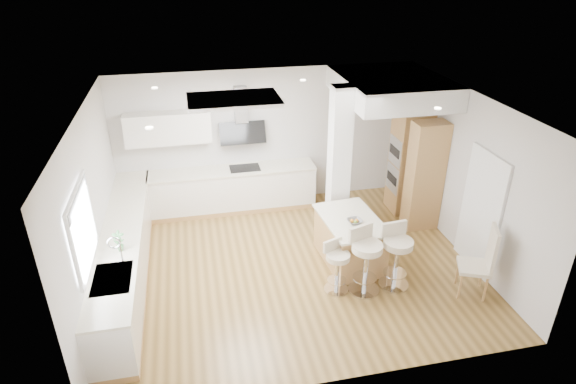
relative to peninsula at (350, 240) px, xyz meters
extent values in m
plane|color=olive|center=(-0.98, 0.04, -0.42)|extent=(6.00, 6.00, 0.00)
cube|color=white|center=(-0.98, 0.04, -0.42)|extent=(6.00, 5.00, 0.02)
cube|color=silver|center=(-0.98, 2.54, 0.98)|extent=(6.00, 0.04, 2.80)
cube|color=silver|center=(-3.98, 0.04, 0.98)|extent=(0.04, 5.00, 2.80)
cube|color=silver|center=(2.02, 0.04, 0.98)|extent=(0.04, 5.00, 2.80)
cube|color=white|center=(-1.78, 0.64, 2.36)|extent=(1.40, 0.95, 0.05)
cube|color=white|center=(-1.78, 0.64, 2.34)|extent=(1.25, 0.80, 0.03)
cylinder|color=white|center=(-2.98, 1.54, 2.37)|extent=(0.10, 0.10, 0.02)
cylinder|color=white|center=(-2.98, -0.46, 2.37)|extent=(0.10, 0.10, 0.02)
cylinder|color=white|center=(-0.48, 1.54, 2.37)|extent=(0.10, 0.10, 0.02)
cylinder|color=white|center=(1.02, 1.04, 2.37)|extent=(0.10, 0.10, 0.02)
cylinder|color=white|center=(1.02, -0.46, 2.37)|extent=(0.10, 0.10, 0.02)
cube|color=white|center=(-3.94, -0.86, 1.23)|extent=(0.03, 1.15, 0.95)
cube|color=white|center=(-3.93, -0.86, 1.74)|extent=(0.04, 1.28, 0.06)
cube|color=white|center=(-3.93, -0.86, 0.73)|extent=(0.04, 1.28, 0.06)
cube|color=white|center=(-3.93, -1.47, 1.23)|extent=(0.04, 0.06, 0.95)
cube|color=white|center=(-3.93, -0.25, 1.23)|extent=(0.04, 0.06, 0.95)
cube|color=#B1B4BA|center=(-3.91, -0.86, 1.66)|extent=(0.03, 1.18, 0.14)
cube|color=#423934|center=(2.01, -0.56, 0.58)|extent=(0.02, 0.90, 2.00)
cube|color=white|center=(1.99, -0.56, 0.58)|extent=(0.05, 1.00, 2.10)
cube|color=tan|center=(-3.68, 0.29, -0.37)|extent=(0.60, 4.50, 0.10)
cube|color=white|center=(-3.68, 0.29, 0.06)|extent=(0.60, 4.50, 0.76)
cube|color=beige|center=(-3.68, 0.29, 0.46)|extent=(0.63, 4.50, 0.04)
cube|color=#A5A6AA|center=(-3.68, -0.96, 0.47)|extent=(0.50, 0.75, 0.02)
cube|color=#A5A6AA|center=(-3.68, -1.14, 0.42)|extent=(0.40, 0.34, 0.10)
cube|color=#A5A6AA|center=(-3.68, -0.78, 0.42)|extent=(0.40, 0.34, 0.10)
cylinder|color=silver|center=(-3.56, -0.66, 0.66)|extent=(0.02, 0.02, 0.36)
torus|color=silver|center=(-3.63, -0.66, 0.84)|extent=(0.18, 0.02, 0.18)
imported|color=#407D41|center=(-3.63, -0.31, 0.65)|extent=(0.17, 0.12, 0.33)
cube|color=tan|center=(-1.73, 2.24, -0.37)|extent=(3.30, 0.60, 0.10)
cube|color=white|center=(-1.73, 2.24, 0.06)|extent=(3.30, 0.60, 0.76)
cube|color=beige|center=(-1.73, 2.24, 0.46)|extent=(3.33, 0.63, 0.04)
cube|color=black|center=(-1.48, 2.24, 0.49)|extent=(0.60, 0.40, 0.01)
cube|color=white|center=(-2.88, 2.37, 1.38)|extent=(1.60, 0.34, 0.60)
cube|color=#A5A6AA|center=(-1.48, 2.44, 1.73)|extent=(0.25, 0.18, 0.70)
cube|color=black|center=(-1.48, 2.36, 1.18)|extent=(0.90, 0.26, 0.44)
cube|color=white|center=(0.07, 0.99, 0.98)|extent=(0.35, 0.35, 2.80)
cube|color=white|center=(1.12, 1.44, 2.18)|extent=(1.78, 2.20, 0.40)
cube|color=tan|center=(1.70, 1.54, 0.63)|extent=(0.62, 0.62, 2.10)
cube|color=tan|center=(1.70, 0.84, 0.63)|extent=(0.62, 0.40, 2.10)
cube|color=#A5A6AA|center=(1.39, 1.54, 0.88)|extent=(0.02, 0.55, 0.55)
cube|color=#A5A6AA|center=(1.39, 1.54, 0.30)|extent=(0.02, 0.55, 0.55)
cube|color=black|center=(1.38, 1.54, 0.88)|extent=(0.01, 0.45, 0.18)
cube|color=black|center=(1.38, 1.54, 0.30)|extent=(0.01, 0.45, 0.18)
cube|color=tan|center=(0.00, 0.00, -0.02)|extent=(0.93, 1.35, 0.79)
cube|color=beige|center=(0.00, 0.00, 0.39)|extent=(1.01, 1.43, 0.04)
imported|color=slate|center=(0.01, -0.14, 0.44)|extent=(0.26, 0.26, 0.06)
sphere|color=orange|center=(0.05, -0.13, 0.44)|extent=(0.07, 0.07, 0.06)
sphere|color=orange|center=(-0.03, -0.12, 0.44)|extent=(0.07, 0.07, 0.06)
sphere|color=olive|center=(0.01, -0.17, 0.44)|extent=(0.07, 0.07, 0.06)
cylinder|color=silver|center=(-0.45, -0.74, -0.40)|extent=(0.51, 0.51, 0.03)
cylinder|color=silver|center=(-0.45, -0.74, -0.11)|extent=(0.08, 0.08, 0.58)
cylinder|color=silver|center=(-0.45, -0.74, -0.22)|extent=(0.39, 0.39, 0.01)
cylinder|color=beige|center=(-0.45, -0.74, 0.22)|extent=(0.49, 0.49, 0.09)
cube|color=beige|center=(-0.50, -0.61, 0.35)|extent=(0.33, 0.17, 0.20)
cylinder|color=silver|center=(-0.02, -0.84, -0.40)|extent=(0.62, 0.62, 0.03)
cylinder|color=silver|center=(-0.02, -0.84, -0.03)|extent=(0.10, 0.10, 0.73)
cylinder|color=silver|center=(-0.02, -0.84, -0.17)|extent=(0.48, 0.48, 0.02)
cylinder|color=beige|center=(-0.02, -0.84, 0.39)|extent=(0.59, 0.59, 0.11)
cube|color=beige|center=(-0.08, -0.67, 0.55)|extent=(0.42, 0.18, 0.25)
cylinder|color=silver|center=(0.49, -0.81, -0.40)|extent=(0.52, 0.52, 0.03)
cylinder|color=silver|center=(0.49, -0.81, -0.03)|extent=(0.08, 0.08, 0.71)
cylinder|color=silver|center=(0.49, -0.81, -0.18)|extent=(0.41, 0.41, 0.02)
cylinder|color=beige|center=(0.49, -0.81, 0.37)|extent=(0.50, 0.50, 0.11)
cube|color=beige|center=(0.47, -0.64, 0.54)|extent=(0.42, 0.09, 0.24)
cube|color=beige|center=(1.58, -1.23, 0.06)|extent=(0.60, 0.60, 0.06)
cube|color=beige|center=(1.76, -1.31, 0.40)|extent=(0.22, 0.41, 0.74)
cylinder|color=tan|center=(1.33, -1.32, -0.19)|extent=(0.05, 0.05, 0.45)
cylinder|color=tan|center=(1.48, -0.98, -0.19)|extent=(0.05, 0.05, 0.45)
cylinder|color=tan|center=(1.67, -1.47, -0.19)|extent=(0.05, 0.05, 0.45)
cylinder|color=tan|center=(1.82, -1.13, -0.19)|extent=(0.05, 0.05, 0.45)
camera|label=1|loc=(-2.46, -6.53, 4.41)|focal=30.00mm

